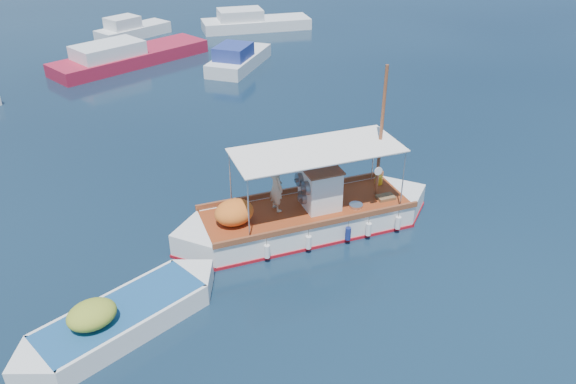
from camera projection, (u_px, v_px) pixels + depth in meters
ground at (322, 221)px, 19.99m from camera, size 160.00×160.00×0.00m
fishing_caique at (305, 217)px, 19.30m from camera, size 9.09×4.33×5.76m
dinghy at (121, 321)px, 15.13m from camera, size 6.17×2.43×1.52m
bg_boat_n at (127, 57)px, 35.76m from camera, size 10.59×4.48×1.80m
bg_boat_ne at (238, 60)px, 35.24m from camera, size 6.01×5.18×1.80m
bg_boat_e at (253, 23)px, 43.67m from camera, size 8.67×5.39×1.80m
bg_boat_far_n at (131, 31)px, 41.61m from camera, size 5.81×3.18×1.80m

